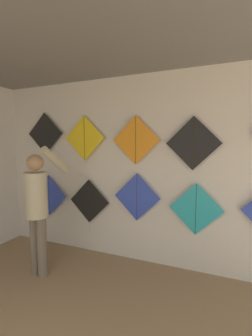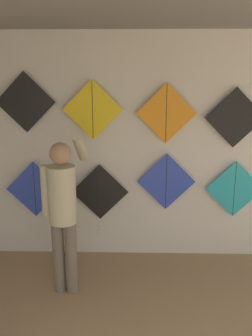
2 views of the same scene
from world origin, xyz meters
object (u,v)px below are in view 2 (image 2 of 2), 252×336
object	(u,v)px
shopkeeper	(63,205)
kite_7	(166,113)
kite_2	(166,182)
kite_1	(100,194)
kite_5	(25,102)
kite_0	(35,189)
kite_8	(235,118)
kite_6	(93,110)
kite_3	(234,189)

from	to	relation	value
shopkeeper	kite_7	distance (m)	1.62
kite_2	kite_7	xyz separation A→B (m)	(-0.02, 0.00, 0.85)
kite_1	kite_7	size ratio (longest dim) A/B	1.29
kite_2	kite_5	size ratio (longest dim) A/B	1.00
shopkeeper	kite_0	bearing A→B (deg)	131.15
kite_5	kite_8	size ratio (longest dim) A/B	1.00
shopkeeper	kite_2	size ratio (longest dim) A/B	2.46
kite_7	kite_8	xyz separation A→B (m)	(0.81, 0.00, -0.05)
kite_0	kite_6	bearing A→B (deg)	0.00
kite_2	shopkeeper	bearing A→B (deg)	-144.44
kite_1	kite_3	xyz separation A→B (m)	(1.68, 0.00, 0.08)
kite_2	kite_8	bearing A→B (deg)	0.00
kite_5	kite_7	bearing A→B (deg)	0.00
kite_8	kite_0	bearing A→B (deg)	180.00
kite_1	kite_2	xyz separation A→B (m)	(0.83, 0.00, 0.17)
kite_2	kite_6	size ratio (longest dim) A/B	1.00
kite_2	kite_7	distance (m)	0.85
kite_1	kite_8	xyz separation A→B (m)	(1.62, 0.00, 0.97)
kite_5	kite_3	bearing A→B (deg)	0.00
kite_1	kite_2	size ratio (longest dim) A/B	1.29
kite_2	kite_5	distance (m)	1.95
kite_3	kite_5	xyz separation A→B (m)	(-2.54, 0.00, 1.06)
kite_1	kite_5	bearing A→B (deg)	179.96
kite_1	kite_7	world-z (taller)	kite_7
shopkeeper	kite_2	world-z (taller)	shopkeeper
kite_5	kite_7	size ratio (longest dim) A/B	1.00
kite_6	kite_0	bearing A→B (deg)	180.00
kite_7	kite_8	size ratio (longest dim) A/B	1.00
kite_0	kite_8	bearing A→B (deg)	0.00
kite_6	kite_1	bearing A→B (deg)	-0.53
kite_3	kite_6	distance (m)	2.00
kite_5	kite_6	xyz separation A→B (m)	(0.80, 0.00, -0.09)
kite_2	kite_8	distance (m)	1.12
kite_5	kite_8	world-z (taller)	kite_5
kite_0	kite_3	distance (m)	2.50
shopkeeper	kite_5	distance (m)	1.39
kite_7	kite_3	bearing A→B (deg)	0.00
kite_8	kite_3	bearing A→B (deg)	0.00
kite_2	kite_7	world-z (taller)	kite_7
shopkeeper	kite_2	xyz separation A→B (m)	(1.14, 0.81, 0.01)
kite_6	kite_3	bearing A→B (deg)	0.00
kite_0	kite_7	size ratio (longest dim) A/B	1.00
kite_1	kite_2	world-z (taller)	kite_2
kite_3	kite_7	xyz separation A→B (m)	(-0.87, 0.00, 0.94)
kite_1	kite_2	bearing A→B (deg)	0.04
kite_0	kite_7	world-z (taller)	kite_7
shopkeeper	kite_6	world-z (taller)	kite_6
kite_0	kite_8	xyz separation A→B (m)	(2.44, 0.00, 0.91)
shopkeeper	kite_5	size ratio (longest dim) A/B	2.46
kite_0	kite_7	distance (m)	1.89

